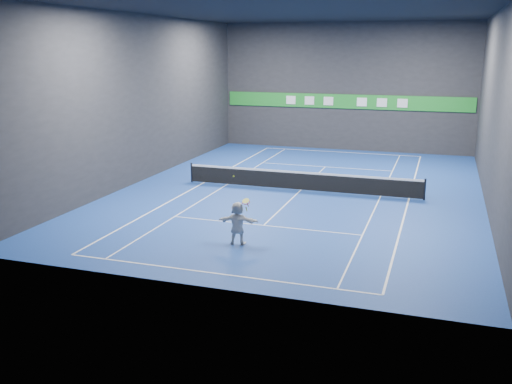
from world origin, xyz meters
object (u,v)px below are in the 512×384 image
(tennis_ball, at_px, (234,176))
(tennis_net, at_px, (301,180))
(tennis_racket, at_px, (246,203))
(player, at_px, (238,223))

(tennis_ball, relative_size, tennis_net, 0.00)
(tennis_net, height_order, tennis_racket, tennis_racket)
(tennis_ball, height_order, tennis_racket, tennis_ball)
(tennis_ball, relative_size, tennis_racket, 0.12)
(tennis_net, bearing_deg, player, -91.50)
(tennis_net, bearing_deg, tennis_ball, -92.91)
(player, bearing_deg, tennis_net, -98.55)
(tennis_ball, xyz_separation_m, tennis_racket, (0.54, -0.14, -0.95))
(tennis_ball, bearing_deg, tennis_racket, -14.53)
(tennis_racket, bearing_deg, tennis_ball, 165.47)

